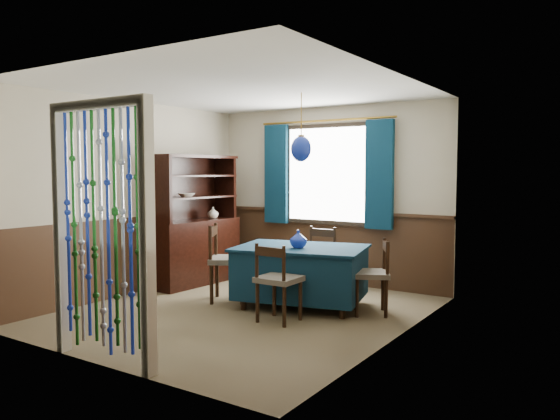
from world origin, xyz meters
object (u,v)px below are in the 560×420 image
Objects in this scene: vase_table at (298,240)px; vase_sideboard at (213,212)px; bowl_shelf at (186,195)px; sideboard at (194,240)px; dining_table at (301,272)px; chair_near at (278,280)px; pendant_lamp at (301,149)px; chair_far at (317,259)px; chair_left at (226,260)px; chair_right at (373,274)px.

vase_sideboard is at bearing 158.80° from vase_table.
vase_sideboard is (0.00, 0.56, -0.27)m from bowl_shelf.
bowl_shelf is at bearing -71.57° from sideboard.
sideboard is 2.02m from vase_table.
dining_table is at bearing -2.55° from bowl_shelf.
vase_table reaches higher than chair_near.
bowl_shelf is (-1.91, 0.18, 0.47)m from vase_table.
chair_near is at bearing -78.98° from pendant_lamp.
sideboard reaches higher than chair_far.
chair_near is at bearing 36.82° from chair_left.
bowl_shelf reaches higher than dining_table.
dining_table is at bearing 72.28° from chair_right.
sideboard is (-2.08, 1.00, 0.17)m from chair_near.
vase_table is (0.17, -0.75, 0.34)m from chair_far.
chair_far reaches higher than dining_table.
chair_right is 2.80m from sideboard.
sideboard is at bearing -148.64° from chair_left.
chair_near is 1.14m from chair_left.
dining_table is 1.78× the size of chair_left.
chair_near is at bearing 112.21° from chair_right.
chair_near is 1.12m from chair_right.
chair_far is 0.84m from vase_table.
chair_far is 1.11m from chair_right.
bowl_shelf is 0.62m from vase_sideboard.
chair_far is 1.54m from pendant_lamp.
dining_table is 0.40m from vase_table.
sideboard is at bearing 154.12° from chair_near.
dining_table is 8.93× the size of vase_table.
chair_near is at bearing -22.90° from sideboard.
bowl_shelf is (-1.74, -0.56, 0.81)m from chair_far.
chair_right is 2.83m from vase_sideboard.
bowl_shelf reaches higher than chair_left.
chair_far is 0.48× the size of sideboard.
chair_left is at bearing -42.82° from vase_sideboard.
bowl_shelf reaches higher than vase_sideboard.
chair_far is (-0.15, 0.65, 0.05)m from dining_table.
chair_far is at bearing 103.01° from vase_table.
chair_far is at bearing 88.97° from dining_table.
sideboard is 2.32m from pendant_lamp.
chair_right reaches higher than dining_table.
chair_left is 3.99× the size of bowl_shelf.
sideboard is 7.68× the size of bowl_shelf.
chair_near is at bearing -33.64° from vase_sideboard.
pendant_lamp reaches higher than chair_left.
bowl_shelf is (-2.02, 0.79, 0.82)m from chair_near.
chair_near is 1.01× the size of chair_right.
pendant_lamp is at bearing 75.56° from chair_left.
chair_far is 3.67× the size of bowl_shelf.
sideboard is at bearing 58.70° from chair_right.
chair_far is 1.84m from sideboard.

